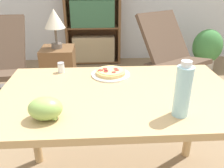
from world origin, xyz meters
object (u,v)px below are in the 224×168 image
(pizza_on_plate, at_px, (111,73))
(bookshelf, at_px, (93,12))
(grape_bunch, at_px, (46,109))
(drink_bottle, at_px, (183,91))
(table_lamp, at_px, (54,20))
(potted_plant_floor, at_px, (207,49))
(salt_shaker, at_px, (61,68))
(side_table, at_px, (60,74))
(lounge_chair_far, at_px, (171,66))

(pizza_on_plate, relative_size, bookshelf, 0.14)
(pizza_on_plate, bearing_deg, bookshelf, 93.49)
(grape_bunch, xyz_separation_m, drink_bottle, (0.57, -0.00, 0.07))
(table_lamp, bearing_deg, potted_plant_floor, 20.29)
(salt_shaker, distance_m, side_table, 1.16)
(drink_bottle, distance_m, potted_plant_floor, 2.65)
(salt_shaker, distance_m, bookshelf, 2.25)
(pizza_on_plate, distance_m, salt_shaker, 0.31)
(grape_bunch, bearing_deg, salt_shaker, 90.79)
(pizza_on_plate, xyz_separation_m, grape_bunch, (-0.30, -0.46, 0.03))
(pizza_on_plate, bearing_deg, drink_bottle, -59.18)
(lounge_chair_far, xyz_separation_m, table_lamp, (-1.29, -0.16, 0.58))
(lounge_chair_far, bearing_deg, salt_shaker, -162.94)
(table_lamp, bearing_deg, drink_bottle, -63.73)
(bookshelf, bearing_deg, grape_bunch, -93.23)
(grape_bunch, bearing_deg, lounge_chair_far, 57.88)
(side_table, xyz_separation_m, table_lamp, (0.00, -0.00, 0.57))
(grape_bunch, relative_size, table_lamp, 0.36)
(grape_bunch, height_order, lounge_chair_far, lounge_chair_far)
(table_lamp, relative_size, potted_plant_floor, 0.66)
(grape_bunch, height_order, potted_plant_floor, grape_bunch)
(pizza_on_plate, distance_m, side_table, 1.30)
(grape_bunch, bearing_deg, potted_plant_floor, 52.46)
(lounge_chair_far, xyz_separation_m, bookshelf, (-0.93, 1.04, 0.49))
(grape_bunch, relative_size, salt_shaker, 2.27)
(lounge_chair_far, height_order, table_lamp, table_lamp)
(drink_bottle, distance_m, table_lamp, 1.76)
(pizza_on_plate, xyz_separation_m, drink_bottle, (0.28, -0.46, 0.10))
(drink_bottle, xyz_separation_m, potted_plant_floor, (1.19, 2.31, -0.52))
(bookshelf, distance_m, table_lamp, 1.26)
(bookshelf, bearing_deg, table_lamp, -106.74)
(bookshelf, height_order, table_lamp, bookshelf)
(drink_bottle, relative_size, bookshelf, 0.15)
(grape_bunch, xyz_separation_m, lounge_chair_far, (1.09, 1.74, -0.48))
(salt_shaker, relative_size, bookshelf, 0.04)
(salt_shaker, height_order, potted_plant_floor, salt_shaker)
(pizza_on_plate, bearing_deg, side_table, 114.26)
(pizza_on_plate, distance_m, potted_plant_floor, 2.39)
(pizza_on_plate, height_order, side_table, pizza_on_plate)
(lounge_chair_far, relative_size, bookshelf, 0.58)
(drink_bottle, height_order, lounge_chair_far, drink_bottle)
(table_lamp, distance_m, potted_plant_floor, 2.17)
(salt_shaker, height_order, table_lamp, table_lamp)
(pizza_on_plate, relative_size, lounge_chair_far, 0.25)
(side_table, xyz_separation_m, potted_plant_floor, (1.97, 0.73, 0.03))
(drink_bottle, distance_m, lounge_chair_far, 1.90)
(drink_bottle, xyz_separation_m, side_table, (-0.78, 1.58, -0.55))
(table_lamp, bearing_deg, lounge_chair_far, 7.21)
(bookshelf, height_order, side_table, bookshelf)
(grape_bunch, height_order, salt_shaker, grape_bunch)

